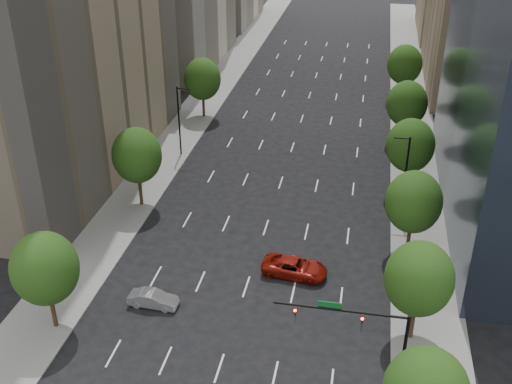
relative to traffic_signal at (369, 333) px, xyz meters
The scene contains 15 objects.
sidewalk_left 40.05m from the traffic_signal, 130.94° to the left, with size 6.00×200.00×0.15m, color slate.
sidewalk_right 30.84m from the traffic_signal, 80.59° to the left, with size 6.00×200.00×0.15m, color slate.
tree_right_1 6.96m from the traffic_signal, 59.96° to the left, with size 5.20×5.20×8.75m.
tree_right_2 18.34m from the traffic_signal, 79.09° to the left, with size 5.20×5.20×8.61m.
tree_right_3 30.21m from the traffic_signal, 83.40° to the left, with size 5.20×5.20×8.89m.
tree_right_4 44.14m from the traffic_signal, 85.49° to the left, with size 5.20×5.20×8.46m.
tree_right_5 60.11m from the traffic_signal, 86.69° to the left, with size 5.20×5.20×8.75m.
tree_left_0 24.62m from the traffic_signal, behind, with size 5.20×5.20×8.75m.
tree_left_1 32.96m from the traffic_signal, 138.11° to the left, with size 5.20×5.20×8.97m.
tree_left_2 53.91m from the traffic_signal, 117.07° to the left, with size 5.20×5.20×8.68m.
streetlight_rn 25.17m from the traffic_signal, 83.37° to the left, with size 1.70×0.20×9.00m.
streetlight_ln 42.42m from the traffic_signal, 124.40° to the left, with size 1.70×0.20×9.00m.
traffic_signal is the anchor object (origin of this frame).
car_silver 19.18m from the traffic_signal, 161.21° to the left, with size 1.47×4.22×1.39m, color gray.
car_red_far 14.84m from the traffic_signal, 117.70° to the left, with size 2.72×5.90×1.64m, color maroon.
Camera 1 is at (9.04, -2.93, 33.61)m, focal length 43.56 mm.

